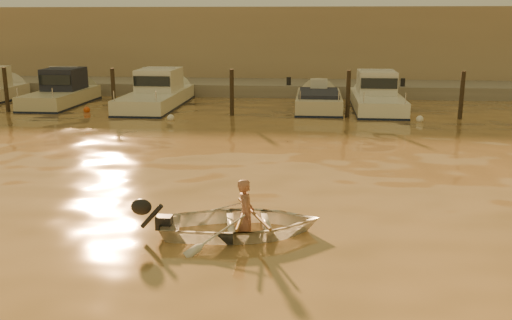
# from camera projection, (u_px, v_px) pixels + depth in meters

# --- Properties ---
(ground_plane) EXTENTS (160.00, 160.00, 0.00)m
(ground_plane) POSITION_uv_depth(u_px,v_px,m) (147.00, 226.00, 11.61)
(ground_plane) COLOR brown
(ground_plane) RESTS_ON ground
(dinghy) EXTENTS (3.47, 2.76, 0.65)m
(dinghy) POSITION_uv_depth(u_px,v_px,m) (241.00, 224.00, 11.14)
(dinghy) COLOR silver
(dinghy) RESTS_ON ground_plane
(person) EXTENTS (0.42, 0.56, 1.40)m
(person) POSITION_uv_depth(u_px,v_px,m) (246.00, 214.00, 11.10)
(person) COLOR #9E654F
(person) RESTS_ON dinghy
(outboard_motor) EXTENTS (0.96, 0.56, 0.70)m
(outboard_motor) POSITION_uv_depth(u_px,v_px,m) (163.00, 222.00, 11.00)
(outboard_motor) COLOR black
(outboard_motor) RESTS_ON dinghy
(oar_port) EXTENTS (0.86, 1.96, 0.13)m
(oar_port) POSITION_uv_depth(u_px,v_px,m) (253.00, 213.00, 11.11)
(oar_port) COLOR brown
(oar_port) RESTS_ON dinghy
(oar_starboard) EXTENTS (0.08, 2.10, 0.13)m
(oar_starboard) POSITION_uv_depth(u_px,v_px,m) (243.00, 213.00, 11.09)
(oar_starboard) COLOR brown
(oar_starboard) RESTS_ON dinghy
(moored_boat_1) EXTENTS (2.05, 6.16, 1.75)m
(moored_boat_1) POSITION_uv_depth(u_px,v_px,m) (60.00, 92.00, 27.78)
(moored_boat_1) COLOR beige
(moored_boat_1) RESTS_ON ground_plane
(moored_boat_2) EXTENTS (2.28, 7.64, 1.75)m
(moored_boat_2) POSITION_uv_depth(u_px,v_px,m) (156.00, 93.00, 27.32)
(moored_boat_2) COLOR silver
(moored_boat_2) RESTS_ON ground_plane
(moored_boat_3) EXTENTS (2.04, 5.90, 0.95)m
(moored_boat_3) POSITION_uv_depth(u_px,v_px,m) (319.00, 104.00, 26.66)
(moored_boat_3) COLOR beige
(moored_boat_3) RESTS_ON ground_plane
(moored_boat_4) EXTENTS (2.13, 6.61, 1.75)m
(moored_boat_4) POSITION_uv_depth(u_px,v_px,m) (377.00, 96.00, 26.31)
(moored_boat_4) COLOR white
(moored_boat_4) RESTS_ON ground_plane
(piling_0) EXTENTS (0.18, 0.18, 2.20)m
(piling_0) POSITION_uv_depth(u_px,v_px,m) (6.00, 92.00, 25.74)
(piling_0) COLOR #2D2319
(piling_0) RESTS_ON ground_plane
(piling_1) EXTENTS (0.18, 0.18, 2.20)m
(piling_1) POSITION_uv_depth(u_px,v_px,m) (114.00, 93.00, 25.26)
(piling_1) COLOR #2D2319
(piling_1) RESTS_ON ground_plane
(piling_2) EXTENTS (0.18, 0.18, 2.20)m
(piling_2) POSITION_uv_depth(u_px,v_px,m) (232.00, 95.00, 24.74)
(piling_2) COLOR #2D2319
(piling_2) RESTS_ON ground_plane
(piling_3) EXTENTS (0.18, 0.18, 2.20)m
(piling_3) POSITION_uv_depth(u_px,v_px,m) (348.00, 96.00, 24.26)
(piling_3) COLOR #2D2319
(piling_3) RESTS_ON ground_plane
(piling_4) EXTENTS (0.18, 0.18, 2.20)m
(piling_4) POSITION_uv_depth(u_px,v_px,m) (462.00, 98.00, 23.80)
(piling_4) COLOR #2D2319
(piling_4) RESTS_ON ground_plane
(fender_b) EXTENTS (0.30, 0.30, 0.30)m
(fender_b) POSITION_uv_depth(u_px,v_px,m) (87.00, 110.00, 25.77)
(fender_b) COLOR #C94917
(fender_b) RESTS_ON ground_plane
(fender_c) EXTENTS (0.30, 0.30, 0.30)m
(fender_c) POSITION_uv_depth(u_px,v_px,m) (171.00, 118.00, 23.69)
(fender_c) COLOR white
(fender_c) RESTS_ON ground_plane
(fender_d) EXTENTS (0.30, 0.30, 0.30)m
(fender_d) POSITION_uv_depth(u_px,v_px,m) (302.00, 113.00, 24.80)
(fender_d) COLOR orange
(fender_d) RESTS_ON ground_plane
(fender_e) EXTENTS (0.30, 0.30, 0.30)m
(fender_e) POSITION_uv_depth(u_px,v_px,m) (420.00, 119.00, 23.38)
(fender_e) COLOR white
(fender_e) RESTS_ON ground_plane
(quay) EXTENTS (52.00, 4.00, 1.00)m
(quay) POSITION_uv_depth(u_px,v_px,m) (255.00, 91.00, 32.34)
(quay) COLOR gray
(quay) RESTS_ON ground_plane
(waterfront_building) EXTENTS (46.00, 7.00, 4.80)m
(waterfront_building) POSITION_uv_depth(u_px,v_px,m) (263.00, 46.00, 37.11)
(waterfront_building) COLOR #9E8466
(waterfront_building) RESTS_ON quay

